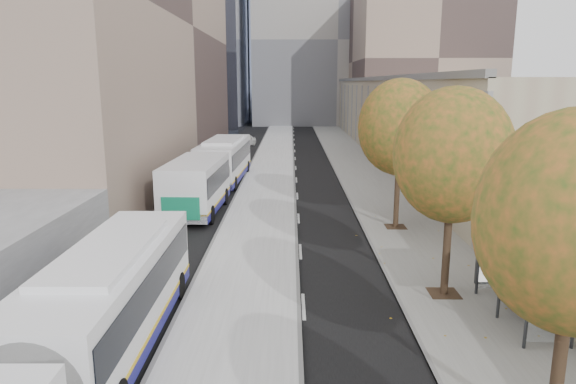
{
  "coord_description": "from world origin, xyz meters",
  "views": [
    {
      "loc": [
        -2.11,
        -4.9,
        7.78
      ],
      "look_at": [
        -2.24,
        19.7,
        2.5
      ],
      "focal_mm": 32.0,
      "sensor_mm": 36.0,
      "label": 1
    }
  ],
  "objects_px": {
    "bus_near": "(50,371)",
    "distant_car": "(245,141)",
    "bus_shelter": "(530,258)",
    "bus_far": "(214,169)"
  },
  "relations": [
    {
      "from": "bus_shelter",
      "to": "bus_far",
      "type": "relative_size",
      "value": 0.23
    },
    {
      "from": "bus_shelter",
      "to": "bus_near",
      "type": "height_order",
      "value": "bus_near"
    },
    {
      "from": "bus_near",
      "to": "distant_car",
      "type": "xyz_separation_m",
      "value": [
        -0.42,
        53.24,
        -0.93
      ]
    },
    {
      "from": "bus_near",
      "to": "bus_shelter",
      "type": "bearing_deg",
      "value": 23.71
    },
    {
      "from": "bus_near",
      "to": "distant_car",
      "type": "bearing_deg",
      "value": 90.23
    },
    {
      "from": "bus_shelter",
      "to": "bus_far",
      "type": "height_order",
      "value": "bus_far"
    },
    {
      "from": "bus_near",
      "to": "distant_car",
      "type": "relative_size",
      "value": 4.4
    },
    {
      "from": "bus_near",
      "to": "distant_car",
      "type": "height_order",
      "value": "bus_near"
    },
    {
      "from": "bus_far",
      "to": "bus_shelter",
      "type": "bearing_deg",
      "value": -54.38
    },
    {
      "from": "distant_car",
      "to": "bus_near",
      "type": "bearing_deg",
      "value": -71.42
    }
  ]
}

